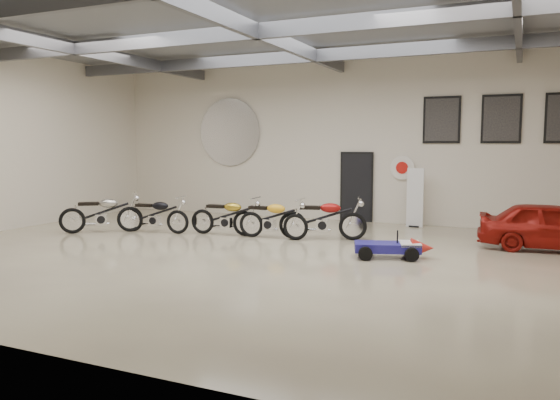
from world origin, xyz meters
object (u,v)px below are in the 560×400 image
at_px(motorcycle_red, 323,217).
at_px(go_kart, 394,244).
at_px(motorcycle_gold, 226,215).
at_px(motorcycle_black, 155,214).
at_px(motorcycle_silver, 101,212).
at_px(motorcycle_yellow, 269,217).
at_px(vintage_car, 553,226).
at_px(banner_stand, 415,197).

relative_size(motorcycle_red, go_kart, 1.29).
bearing_deg(motorcycle_gold, motorcycle_black, -171.61).
bearing_deg(motorcycle_black, motorcycle_silver, -162.79).
xyz_separation_m(motorcycle_silver, motorcycle_yellow, (4.55, 1.09, -0.02)).
relative_size(motorcycle_silver, vintage_car, 0.66).
bearing_deg(motorcycle_gold, go_kart, -15.39).
xyz_separation_m(motorcycle_red, vintage_car, (5.26, 0.82, -0.01)).
bearing_deg(motorcycle_yellow, motorcycle_red, 15.46).
relative_size(motorcycle_black, motorcycle_yellow, 0.96).
relative_size(banner_stand, motorcycle_black, 0.89).
bearing_deg(motorcycle_black, motorcycle_yellow, 1.69).
bearing_deg(motorcycle_silver, banner_stand, -5.89).
bearing_deg(motorcycle_silver, motorcycle_black, -12.31).
distance_m(motorcycle_black, motorcycle_yellow, 3.26).
distance_m(motorcycle_gold, go_kart, 4.79).
distance_m(motorcycle_silver, motorcycle_yellow, 4.67).
relative_size(motorcycle_gold, motorcycle_red, 0.94).
relative_size(motorcycle_silver, motorcycle_red, 0.99).
relative_size(motorcycle_black, motorcycle_red, 0.92).
height_order(motorcycle_red, go_kart, motorcycle_red).
relative_size(banner_stand, motorcycle_gold, 0.86).
xyz_separation_m(banner_stand, motorcycle_yellow, (-3.07, -3.42, -0.35)).
distance_m(motorcycle_black, go_kart, 6.72).
xyz_separation_m(motorcycle_black, vintage_car, (9.80, 1.68, 0.04)).
height_order(motorcycle_black, go_kart, motorcycle_black).
relative_size(motorcycle_yellow, vintage_car, 0.64).
bearing_deg(banner_stand, motorcycle_gold, -136.84).
bearing_deg(go_kart, vintage_car, 18.76).
xyz_separation_m(go_kart, vintage_car, (3.12, 2.33, 0.25)).
distance_m(motorcycle_yellow, vintage_car, 6.68).
relative_size(motorcycle_gold, go_kart, 1.22).
relative_size(motorcycle_gold, vintage_car, 0.63).
height_order(motorcycle_silver, motorcycle_gold, motorcycle_silver).
distance_m(banner_stand, motorcycle_yellow, 4.61).
bearing_deg(go_kart, motorcycle_yellow, 143.72).
bearing_deg(motorcycle_gold, motorcycle_silver, -166.21).
bearing_deg(motorcycle_red, motorcycle_silver, 178.44).
height_order(motorcycle_yellow, go_kart, motorcycle_yellow).
xyz_separation_m(banner_stand, go_kart, (0.39, -4.56, -0.58)).
bearing_deg(banner_stand, motorcycle_black, -144.40).
distance_m(banner_stand, vintage_car, 4.17).
bearing_deg(vintage_car, motorcycle_silver, 98.40).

